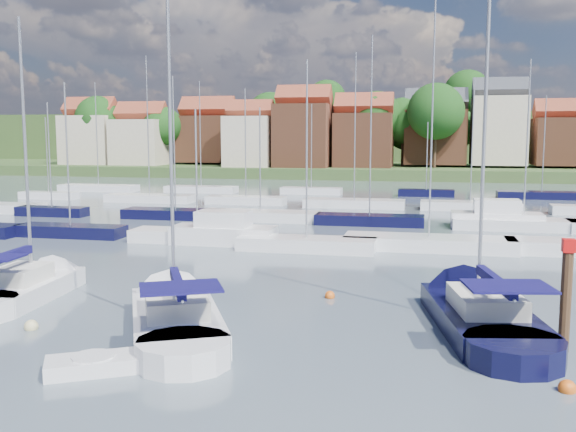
# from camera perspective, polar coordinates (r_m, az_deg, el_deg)

# --- Properties ---
(ground) EXTENTS (260.00, 260.00, 0.00)m
(ground) POSITION_cam_1_polar(r_m,az_deg,el_deg) (61.84, 4.76, 0.39)
(ground) COLOR #3F4C55
(ground) RESTS_ON ground
(sailboat_left) EXTENTS (3.35, 10.00, 13.45)m
(sailboat_left) POSITION_cam_1_polar(r_m,az_deg,el_deg) (32.13, -21.27, -5.77)
(sailboat_left) COLOR silver
(sailboat_left) RESTS_ON ground
(sailboat_centre) EXTENTS (7.96, 11.87, 15.91)m
(sailboat_centre) POSITION_cam_1_polar(r_m,az_deg,el_deg) (26.07, -10.18, -8.38)
(sailboat_centre) COLOR silver
(sailboat_centre) RESTS_ON ground
(sailboat_navy) EXTENTS (5.44, 12.65, 16.96)m
(sailboat_navy) POSITION_cam_1_polar(r_m,az_deg,el_deg) (27.22, 15.94, -7.87)
(sailboat_navy) COLOR black
(sailboat_navy) RESTS_ON ground
(tender) EXTENTS (3.13, 2.55, 0.62)m
(tender) POSITION_cam_1_polar(r_m,az_deg,el_deg) (21.26, -16.92, -12.52)
(tender) COLOR silver
(tender) RESTS_ON ground
(timber_piling) EXTENTS (0.40, 0.40, 6.13)m
(timber_piling) POSITION_cam_1_polar(r_m,az_deg,el_deg) (23.86, 23.35, -8.99)
(timber_piling) COLOR #4C331E
(timber_piling) RESTS_ON ground
(buoy_c) EXTENTS (0.53, 0.53, 0.53)m
(buoy_c) POSITION_cam_1_polar(r_m,az_deg,el_deg) (26.50, -21.85, -9.32)
(buoy_c) COLOR beige
(buoy_c) RESTS_ON ground
(buoy_d) EXTENTS (0.53, 0.53, 0.53)m
(buoy_d) POSITION_cam_1_polar(r_m,az_deg,el_deg) (21.41, -6.12, -12.78)
(buoy_d) COLOR #D85914
(buoy_d) RESTS_ON ground
(buoy_e) EXTENTS (0.45, 0.45, 0.45)m
(buoy_e) POSITION_cam_1_polar(r_m,az_deg,el_deg) (29.23, 3.74, -7.28)
(buoy_e) COLOR #D85914
(buoy_e) RESTS_ON ground
(buoy_f) EXTENTS (0.50, 0.50, 0.50)m
(buoy_f) POSITION_cam_1_polar(r_m,az_deg,el_deg) (20.65, 23.55, -14.12)
(buoy_f) COLOR #D85914
(buoy_f) RESTS_ON ground
(marina_field) EXTENTS (79.62, 41.41, 15.93)m
(marina_field) POSITION_cam_1_polar(r_m,az_deg,el_deg) (56.78, 6.02, 0.21)
(marina_field) COLOR silver
(marina_field) RESTS_ON ground
(far_shore_town) EXTENTS (212.46, 90.00, 22.27)m
(far_shore_town) POSITION_cam_1_polar(r_m,az_deg,el_deg) (153.67, 10.23, 6.08)
(far_shore_town) COLOR #3E5229
(far_shore_town) RESTS_ON ground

